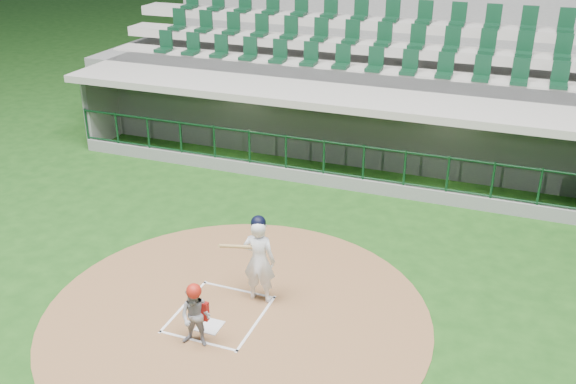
# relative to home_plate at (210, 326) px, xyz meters

# --- Properties ---
(ground) EXTENTS (120.00, 120.00, 0.00)m
(ground) POSITION_rel_home_plate_xyz_m (0.00, 0.70, -0.02)
(ground) COLOR #184313
(ground) RESTS_ON ground
(dirt_circle) EXTENTS (7.20, 7.20, 0.01)m
(dirt_circle) POSITION_rel_home_plate_xyz_m (0.30, 0.50, -0.02)
(dirt_circle) COLOR brown
(dirt_circle) RESTS_ON ground
(home_plate) EXTENTS (0.43, 0.43, 0.02)m
(home_plate) POSITION_rel_home_plate_xyz_m (0.00, 0.00, 0.00)
(home_plate) COLOR silver
(home_plate) RESTS_ON dirt_circle
(batter_box_chalk) EXTENTS (1.55, 1.80, 0.01)m
(batter_box_chalk) POSITION_rel_home_plate_xyz_m (0.00, 0.40, -0.00)
(batter_box_chalk) COLOR white
(batter_box_chalk) RESTS_ON ground
(dugout_structure) EXTENTS (16.40, 3.70, 3.00)m
(dugout_structure) POSITION_rel_home_plate_xyz_m (0.08, 8.52, 0.94)
(dugout_structure) COLOR slate
(dugout_structure) RESTS_ON ground
(seating_deck) EXTENTS (17.00, 6.72, 5.15)m
(seating_deck) POSITION_rel_home_plate_xyz_m (0.00, 11.61, 1.40)
(seating_deck) COLOR slate
(seating_deck) RESTS_ON ground
(batter) EXTENTS (0.86, 0.87, 1.79)m
(batter) POSITION_rel_home_plate_xyz_m (0.51, 1.12, 0.89)
(batter) COLOR white
(batter) RESTS_ON dirt_circle
(catcher) EXTENTS (0.59, 0.48, 1.22)m
(catcher) POSITION_rel_home_plate_xyz_m (0.03, -0.51, 0.59)
(catcher) COLOR gray
(catcher) RESTS_ON dirt_circle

